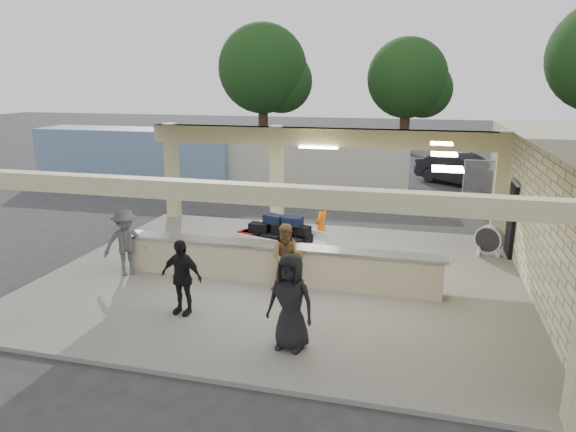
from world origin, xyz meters
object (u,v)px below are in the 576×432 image
(drum_fan, at_px, (489,239))
(container_blue, at_px, (138,155))
(luggage_cart, at_px, (278,237))
(passenger_c, at_px, (126,242))
(passenger_b, at_px, (181,277))
(container_white, at_px, (290,163))
(passenger_a, at_px, (287,258))
(car_dark, at_px, (463,170))
(passenger_d, at_px, (291,302))
(baggage_counter, at_px, (277,263))
(baggage_handler, at_px, (321,227))
(car_white_a, at_px, (551,178))

(drum_fan, relative_size, container_blue, 0.09)
(luggage_cart, height_order, passenger_c, passenger_c)
(passenger_b, relative_size, container_white, 0.15)
(passenger_a, bearing_deg, car_dark, 59.01)
(car_dark, distance_m, container_white, 8.58)
(container_white, xyz_separation_m, container_blue, (-7.82, -0.51, 0.13))
(passenger_b, height_order, car_dark, passenger_b)
(drum_fan, height_order, passenger_d, passenger_d)
(baggage_counter, height_order, car_dark, car_dark)
(baggage_handler, xyz_separation_m, passenger_d, (0.50, -5.55, 0.14))
(baggage_counter, bearing_deg, passenger_b, -123.97)
(container_white, height_order, container_blue, container_blue)
(passenger_a, distance_m, car_white_a, 16.44)
(passenger_b, bearing_deg, passenger_c, 151.15)
(baggage_counter, height_order, passenger_a, passenger_a)
(baggage_counter, xyz_separation_m, luggage_cart, (-0.40, 1.42, 0.23))
(passenger_b, distance_m, car_dark, 18.27)
(baggage_handler, height_order, passenger_a, passenger_a)
(drum_fan, xyz_separation_m, container_white, (-8.18, 8.52, 0.63))
(luggage_cart, xyz_separation_m, baggage_handler, (1.04, 1.01, 0.07))
(baggage_counter, distance_m, passenger_c, 3.99)
(passenger_c, bearing_deg, passenger_d, -67.77)
(baggage_handler, bearing_deg, container_blue, -118.25)
(car_white_a, xyz_separation_m, container_white, (-11.85, -1.43, 0.44))
(drum_fan, bearing_deg, car_dark, 118.76)
(baggage_counter, xyz_separation_m, baggage_handler, (0.64, 2.43, 0.31))
(passenger_c, height_order, container_blue, container_blue)
(luggage_cart, height_order, drum_fan, luggage_cart)
(drum_fan, distance_m, passenger_b, 9.01)
(drum_fan, distance_m, car_white_a, 10.60)
(luggage_cart, distance_m, passenger_d, 4.79)
(baggage_handler, bearing_deg, passenger_b, -13.98)
(car_white_a, distance_m, container_blue, 19.78)
(drum_fan, height_order, passenger_b, passenger_b)
(passenger_b, relative_size, car_white_a, 0.31)
(luggage_cart, xyz_separation_m, passenger_b, (-1.12, -3.67, 0.11))
(container_white, relative_size, container_blue, 1.08)
(passenger_b, bearing_deg, car_dark, 74.94)
(drum_fan, relative_size, baggage_handler, 0.56)
(passenger_b, bearing_deg, luggage_cart, 80.09)
(drum_fan, distance_m, passenger_a, 6.43)
(baggage_handler, distance_m, passenger_c, 5.43)
(drum_fan, bearing_deg, passenger_b, -111.45)
(baggage_counter, distance_m, car_dark, 15.62)
(car_white_a, bearing_deg, baggage_counter, 170.33)
(drum_fan, height_order, passenger_a, passenger_a)
(car_white_a, bearing_deg, car_dark, 96.24)
(passenger_a, xyz_separation_m, car_dark, (4.96, 15.17, -0.16))
(baggage_handler, bearing_deg, passenger_d, 15.87)
(passenger_d, bearing_deg, passenger_b, 170.85)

